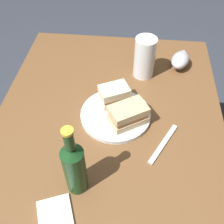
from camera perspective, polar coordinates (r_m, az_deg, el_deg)
name	(u,v)px	position (r m, az deg, el deg)	size (l,w,h in m)	color
ground_plane	(110,203)	(1.56, -0.50, -18.75)	(6.00, 6.00, 0.00)	#333842
dining_table	(109,170)	(1.24, -0.60, -12.26)	(1.05, 0.81, 0.71)	brown
plate	(116,115)	(0.95, 0.77, -0.56)	(0.25, 0.25, 0.02)	white
sandwich_half_left	(128,115)	(0.90, 3.42, -0.54)	(0.13, 0.14, 0.07)	#CCB284
sandwich_half_right	(114,95)	(0.96, 0.48, 3.62)	(0.11, 0.12, 0.07)	beige
potato_wedge_front	(135,104)	(0.97, 4.91, 1.81)	(0.05, 0.02, 0.02)	gold
potato_wedge_middle	(131,102)	(0.97, 4.03, 2.15)	(0.05, 0.02, 0.02)	#B77F33
potato_wedge_back	(128,100)	(0.98, 3.47, 2.47)	(0.05, 0.02, 0.02)	gold
potato_wedge_left_edge	(131,103)	(0.97, 4.12, 1.95)	(0.05, 0.02, 0.02)	#AD702D
potato_wedge_right_edge	(124,114)	(0.93, 2.61, -0.38)	(0.04, 0.02, 0.02)	gold
pint_glass	(144,59)	(1.09, 6.90, 11.04)	(0.08, 0.08, 0.17)	white
gravy_boat	(180,60)	(1.17, 14.32, 10.73)	(0.13, 0.10, 0.06)	#B7B7BC
cider_bottle	(74,167)	(0.73, -8.01, -11.40)	(0.06, 0.06, 0.26)	#19421E
napkin	(55,217)	(0.78, -11.94, -20.95)	(0.11, 0.09, 0.01)	silver
fork	(163,144)	(0.90, 10.84, -6.62)	(0.18, 0.02, 0.01)	silver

